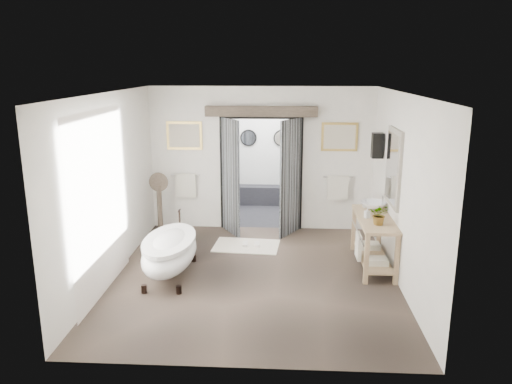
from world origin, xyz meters
The scene contains 13 objects.
ground_plane centered at (0.00, 0.00, 0.00)m, with size 5.00×5.00×0.00m, color brown.
room_shell centered at (-0.04, -0.11, 1.86)m, with size 4.52×5.02×2.91m.
shower_room centered at (0.00, 3.99, 0.91)m, with size 2.22×2.01×2.51m.
back_wall_dressing centered at (0.00, 2.32, 1.56)m, with size 3.82×0.75×2.52m.
clawfoot_tub centered at (-1.34, -0.06, 0.43)m, with size 0.80×1.78×0.87m.
vanity centered at (1.95, 0.56, 0.51)m, with size 0.57×1.60×0.85m.
pedestal_mirror centered at (-1.97, 1.89, 0.55)m, with size 0.38×0.25×1.28m.
rug centered at (-0.22, 1.37, 0.01)m, with size 1.20×0.80×0.01m, color silver.
slippers centered at (-0.14, 1.38, 0.04)m, with size 0.32×0.24×0.05m.
basin centered at (2.01, 0.98, 0.93)m, with size 0.45×0.45×0.16m, color white.
plant centered at (1.98, 0.19, 1.02)m, with size 0.30×0.26×0.34m, color gray.
soap_bottle_a centered at (1.84, 0.55, 0.94)m, with size 0.08×0.08×0.17m, color gray.
soap_bottle_b centered at (1.91, 1.15, 0.93)m, with size 0.12×0.12×0.16m, color gray.
Camera 1 is at (0.45, -7.42, 3.30)m, focal length 35.00 mm.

